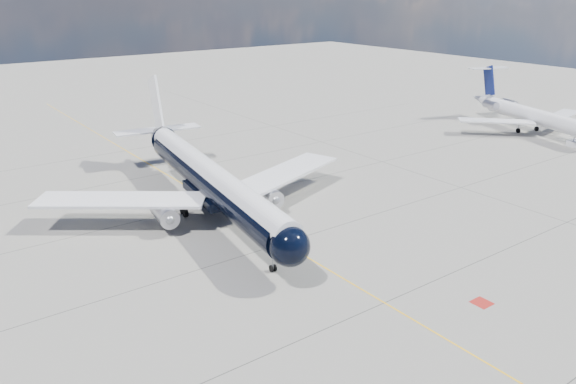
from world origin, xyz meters
The scene contains 5 objects.
ground centered at (0.00, 30.00, 0.00)m, with size 320.00×320.00×0.00m, color gray.
taxiway_centerline centered at (0.00, 25.00, 0.00)m, with size 0.16×160.00×0.01m, color yellow.
red_marking centered at (6.80, -10.00, 0.00)m, with size 1.60×1.60×0.01m, color maroon.
main_airliner centered at (-1.91, 22.80, 4.32)m, with size 39.16×48.07×13.92m.
regional_jet centered at (66.38, 23.49, 3.46)m, with size 26.88×31.61×10.96m.
Camera 1 is at (-31.84, -34.16, 25.69)m, focal length 35.00 mm.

